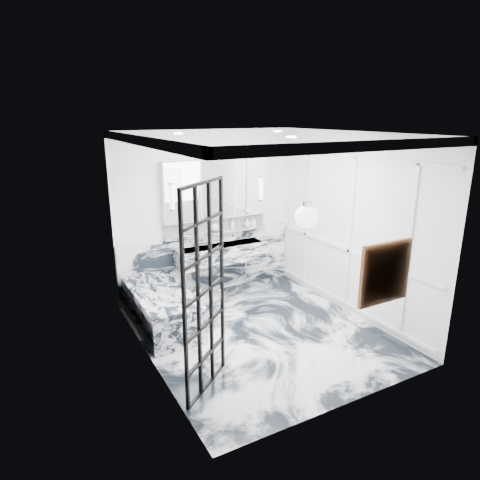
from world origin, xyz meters
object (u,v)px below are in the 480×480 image
bathtub (161,308)px  mirror_cabinet (217,189)px  trough_sink (222,254)px  crittall_door (205,291)px

bathtub → mirror_cabinet: bearing=32.1°
trough_sink → mirror_cabinet: mirror_cabinet is taller
trough_sink → mirror_cabinet: size_ratio=0.84×
crittall_door → mirror_cabinet: 2.91m
bathtub → trough_sink: bearing=26.5°
bathtub → crittall_door: bearing=-90.7°
trough_sink → bathtub: size_ratio=0.97×
trough_sink → mirror_cabinet: 1.10m
mirror_cabinet → bathtub: mirror_cabinet is taller
trough_sink → mirror_cabinet: bearing=90.0°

